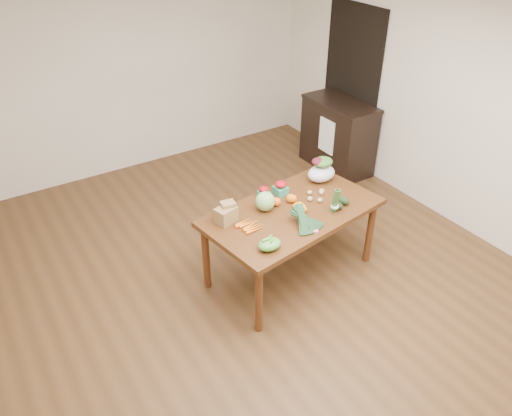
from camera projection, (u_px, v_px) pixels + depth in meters
floor at (257, 284)px, 4.89m from camera, size 6.00×6.00×0.00m
room_walls at (257, 162)px, 4.15m from camera, size 5.02×6.02×2.70m
dining_table at (291, 242)px, 4.83m from camera, size 1.76×1.15×0.75m
doorway_dark at (351, 87)px, 6.56m from camera, size 0.02×1.00×2.10m
cabinet at (338, 135)px, 6.67m from camera, size 0.52×1.02×0.94m
dish_towel at (326, 136)px, 6.46m from camera, size 0.02×0.28×0.45m
paper_bag at (226, 213)px, 4.42m from camera, size 0.28×0.24×0.18m
cabbage at (265, 201)px, 4.59m from camera, size 0.18×0.18×0.18m
strawberry_basket_a at (264, 193)px, 4.80m from camera, size 0.11×0.11×0.09m
strawberry_basket_b at (281, 189)px, 4.84m from camera, size 0.14×0.14×0.11m
orange_a at (276, 202)px, 4.68m from camera, size 0.08×0.08×0.08m
orange_b at (291, 198)px, 4.72m from camera, size 0.09×0.09×0.09m
orange_c at (293, 199)px, 4.72m from camera, size 0.08×0.08×0.08m
mandarin_cluster at (300, 206)px, 4.60m from camera, size 0.20×0.20×0.09m
carrots at (251, 225)px, 4.40m from camera, size 0.25×0.25×0.03m
snap_pea_bag at (270, 244)px, 4.12m from camera, size 0.20×0.15×0.09m
kale_bunch at (308, 220)px, 4.35m from camera, size 0.38×0.44×0.16m
asparagus_bundle at (335, 201)px, 4.53m from camera, size 0.10×0.13×0.26m
potato_a at (310, 199)px, 4.75m from camera, size 0.05×0.05×0.04m
potato_b at (320, 200)px, 4.73m from camera, size 0.05×0.05×0.05m
potato_c at (322, 191)px, 4.87m from camera, size 0.06×0.05×0.05m
potato_d at (310, 192)px, 4.85m from camera, size 0.05×0.04×0.04m
potato_e at (321, 193)px, 4.85m from camera, size 0.05×0.04×0.04m
avocado_a at (338, 206)px, 4.63m from camera, size 0.10×0.12×0.07m
avocado_b at (344, 201)px, 4.69m from camera, size 0.11×0.13×0.08m
salad_bag at (321, 171)px, 5.03m from camera, size 0.33×0.27×0.23m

